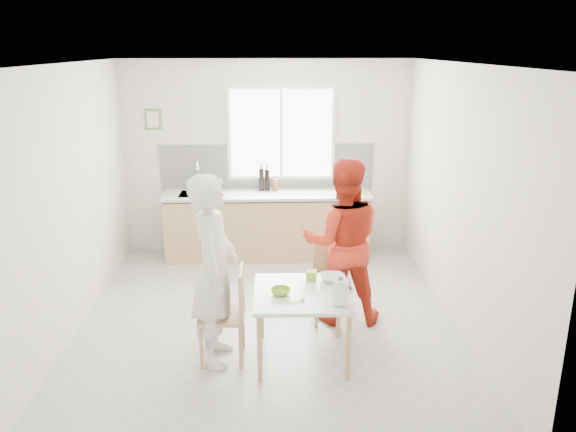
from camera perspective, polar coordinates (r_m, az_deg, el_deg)
name	(u,v)px	position (r m, az deg, el deg)	size (l,w,h in m)	color
ground	(268,320)	(6.22, -2.01, -10.47)	(4.50, 4.50, 0.00)	#B7B7B2
room_shell	(267,172)	(5.66, -2.18, 4.48)	(4.50, 4.50, 4.50)	silver
window	(281,133)	(7.84, -0.70, 8.40)	(1.50, 0.06, 1.30)	white
backsplash	(267,167)	(7.94, -2.14, 5.00)	(3.00, 0.02, 0.65)	white
picture_frame	(153,119)	(7.97, -13.56, 9.53)	(0.22, 0.03, 0.28)	#588C3F
kitchen_counter	(267,228)	(7.87, -2.10, -1.19)	(2.84, 0.64, 1.37)	tan
dining_table	(302,299)	(5.26, 1.44, -8.40)	(0.90, 0.90, 0.68)	silver
chair_left	(229,310)	(5.32, -6.01, -9.50)	(0.43, 0.43, 0.91)	tan
chair_far	(331,277)	(6.09, 4.39, -6.23)	(0.40, 0.40, 0.86)	tan
person_white	(214,270)	(5.17, -7.49, -5.50)	(0.66, 0.43, 1.81)	white
person_red	(342,242)	(5.92, 5.53, -2.66)	(0.86, 0.67, 1.78)	red
bowl_green	(281,291)	(5.17, -0.76, -7.68)	(0.18, 0.18, 0.06)	#8ABC2B
bowl_white	(332,278)	(5.47, 4.49, -6.29)	(0.23, 0.23, 0.06)	white
milk_jug	(341,291)	(4.95, 5.39, -7.61)	(0.19, 0.14, 0.24)	white
green_box	(311,275)	(5.48, 2.37, -6.04)	(0.10, 0.10, 0.09)	#7ED330
spoon	(294,301)	(5.03, 0.65, -8.66)	(0.01, 0.01, 0.16)	#A5A5AA
cutting_board	(355,192)	(7.79, 6.82, 2.41)	(0.35, 0.25, 0.01)	#A0D531
wine_bottle_a	(261,179)	(7.83, -2.73, 3.74)	(0.07, 0.07, 0.32)	black
wine_bottle_b	(267,180)	(7.83, -2.13, 3.68)	(0.07, 0.07, 0.30)	black
jar_amber	(275,185)	(7.83, -1.30, 3.15)	(0.06, 0.06, 0.16)	brown
soap_bottle	(218,184)	(7.89, -7.17, 3.20)	(0.08, 0.08, 0.18)	#999999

